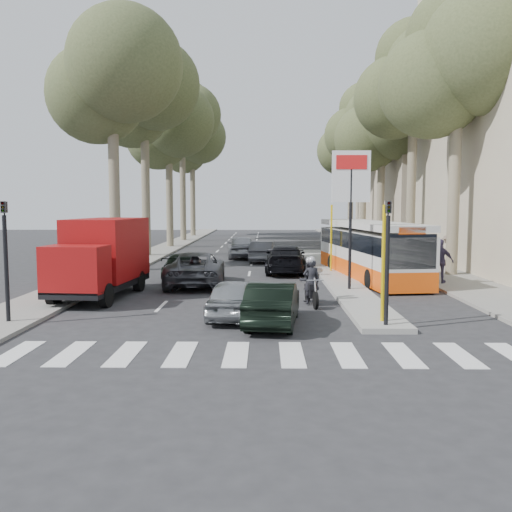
{
  "coord_description": "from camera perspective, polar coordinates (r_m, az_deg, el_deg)",
  "views": [
    {
      "loc": [
        -0.15,
        -16.4,
        3.48
      ],
      "look_at": [
        -0.45,
        3.61,
        1.6
      ],
      "focal_mm": 38.0,
      "sensor_mm": 36.0,
      "label": 1
    }
  ],
  "objects": [
    {
      "name": "queue_car_b",
      "position": [
        27.91,
        3.12,
        -0.31
      ],
      "size": [
        2.24,
        5.07,
        1.45
      ],
      "primitive_type": "imported",
      "rotation": [
        0.0,
        0.0,
        3.1
      ],
      "color": "black",
      "rests_on": "ground"
    },
    {
      "name": "motorcycle",
      "position": [
        19.13,
        5.74,
        -2.77
      ],
      "size": [
        0.79,
        2.02,
        1.72
      ],
      "rotation": [
        0.0,
        0.0,
        0.11
      ],
      "color": "black",
      "rests_on": "ground"
    },
    {
      "name": "ground",
      "position": [
        16.77,
        1.37,
        -6.61
      ],
      "size": [
        120.0,
        120.0,
        0.0
      ],
      "primitive_type": "plane",
      "color": "#28282B",
      "rests_on": "ground"
    },
    {
      "name": "queue_car_a",
      "position": [
        23.68,
        -6.34,
        -1.33
      ],
      "size": [
        2.73,
        5.39,
        1.46
      ],
      "primitive_type": "imported",
      "rotation": [
        0.0,
        0.0,
        3.2
      ],
      "color": "#44454B",
      "rests_on": "ground"
    },
    {
      "name": "queue_car_e",
      "position": [
        26.06,
        -7.63,
        -1.01
      ],
      "size": [
        1.76,
        4.19,
        1.21
      ],
      "primitive_type": "imported",
      "rotation": [
        0.0,
        0.0,
        3.16
      ],
      "color": "black",
      "rests_on": "ground"
    },
    {
      "name": "traffic_light_island",
      "position": [
        15.32,
        13.69,
        1.49
      ],
      "size": [
        0.16,
        0.41,
        3.6
      ],
      "color": "black",
      "rests_on": "ground"
    },
    {
      "name": "tree_r_b",
      "position": [
        36.64,
        16.47,
        17.67
      ],
      "size": [
        7.4,
        7.2,
        15.27
      ],
      "color": "#6B604C",
      "rests_on": "ground"
    },
    {
      "name": "tree_l_b",
      "position": [
        38.11,
        -11.49,
        16.76
      ],
      "size": [
        7.4,
        7.2,
        14.88
      ],
      "color": "#6B604C",
      "rests_on": "ground"
    },
    {
      "name": "tree_r_d",
      "position": [
        51.92,
        11.48,
        13.68
      ],
      "size": [
        7.4,
        7.2,
        14.88
      ],
      "color": "#6B604C",
      "rests_on": "ground"
    },
    {
      "name": "tree_l_d",
      "position": [
        53.72,
        -7.64,
        14.2
      ],
      "size": [
        7.4,
        7.2,
        15.66
      ],
      "color": "#6B604C",
      "rests_on": "ground"
    },
    {
      "name": "median_left",
      "position": [
        45.22,
        -9.13,
        0.97
      ],
      "size": [
        2.4,
        64.0,
        0.12
      ],
      "primitive_type": "cube",
      "color": "gray",
      "rests_on": "ground"
    },
    {
      "name": "tree_l_c",
      "position": [
        45.64,
        -9.01,
        13.57
      ],
      "size": [
        7.4,
        7.2,
        13.71
      ],
      "color": "#6B604C",
      "rests_on": "ground"
    },
    {
      "name": "tree_r_a",
      "position": [
        28.93,
        20.7,
        18.84
      ],
      "size": [
        7.4,
        7.2,
        14.1
      ],
      "color": "#6B604C",
      "rests_on": "ground"
    },
    {
      "name": "tree_r_e",
      "position": [
        59.66,
        10.12,
        11.94
      ],
      "size": [
        7.4,
        7.2,
        14.1
      ],
      "color": "#6B604C",
      "rests_on": "ground"
    },
    {
      "name": "city_bus",
      "position": [
        26.36,
        11.8,
        0.81
      ],
      "size": [
        3.53,
        10.54,
        2.73
      ],
      "rotation": [
        0.0,
        0.0,
        0.13
      ],
      "color": "#FC540E",
      "rests_on": "ground"
    },
    {
      "name": "silver_hatchback",
      "position": [
        16.86,
        -2.38,
        -4.44
      ],
      "size": [
        1.72,
        3.69,
        1.22
      ],
      "primitive_type": "imported",
      "rotation": [
        0.0,
        0.0,
        3.06
      ],
      "color": "#A3A7AB",
      "rests_on": "ground"
    },
    {
      "name": "building_far",
      "position": [
        52.97,
        18.33,
        10.0
      ],
      "size": [
        11.0,
        20.0,
        16.0
      ],
      "primitive_type": "cube",
      "color": "#B7A88E",
      "rests_on": "ground"
    },
    {
      "name": "sidewalk_right",
      "position": [
        42.46,
        12.76,
        0.62
      ],
      "size": [
        3.2,
        70.0,
        0.12
      ],
      "primitive_type": "cube",
      "color": "gray",
      "rests_on": "ground"
    },
    {
      "name": "pedestrian_near",
      "position": [
        24.72,
        18.85,
        -0.51
      ],
      "size": [
        1.21,
        1.12,
        1.9
      ],
      "primitive_type": "imported",
      "rotation": [
        0.0,
        0.0,
        2.47
      ],
      "color": "#3F3652",
      "rests_on": "sidewalk_right"
    },
    {
      "name": "traffic_island",
      "position": [
        27.82,
        7.88,
        -1.7
      ],
      "size": [
        1.5,
        26.0,
        0.16
      ],
      "primitive_type": "cube",
      "color": "gray",
      "rests_on": "ground"
    },
    {
      "name": "billboard",
      "position": [
        21.67,
        9.95,
        5.88
      ],
      "size": [
        1.5,
        12.1,
        5.6
      ],
      "color": "yellow",
      "rests_on": "ground"
    },
    {
      "name": "traffic_light_left",
      "position": [
        17.14,
        -24.91,
        1.54
      ],
      "size": [
        0.16,
        0.41,
        3.6
      ],
      "color": "black",
      "rests_on": "ground"
    },
    {
      "name": "dark_hatchback",
      "position": [
        15.86,
        1.79,
        -4.97
      ],
      "size": [
        1.78,
        3.98,
        1.27
      ],
      "primitive_type": "imported",
      "rotation": [
        0.0,
        0.0,
        3.03
      ],
      "color": "black",
      "rests_on": "ground"
    },
    {
      "name": "red_truck",
      "position": [
        21.26,
        -15.91,
        -0.0
      ],
      "size": [
        2.57,
        5.72,
        2.96
      ],
      "rotation": [
        0.0,
        0.0,
        -0.09
      ],
      "color": "black",
      "rests_on": "ground"
    },
    {
      "name": "queue_car_d",
      "position": [
        33.3,
        0.68,
        0.47
      ],
      "size": [
        1.65,
        3.97,
        1.28
      ],
      "primitive_type": "imported",
      "rotation": [
        0.0,
        0.0,
        3.06
      ],
      "color": "#45474C",
      "rests_on": "ground"
    },
    {
      "name": "tree_r_c",
      "position": [
        43.94,
        13.28,
        13.36
      ],
      "size": [
        7.4,
        7.2,
        13.32
      ],
      "color": "#6B604C",
      "rests_on": "ground"
    },
    {
      "name": "tree_l_e",
      "position": [
        61.45,
        -6.6,
        12.11
      ],
      "size": [
        7.4,
        7.2,
        14.49
      ],
      "color": "#6B604C",
      "rests_on": "ground"
    },
    {
      "name": "pedestrian_far",
      "position": [
        31.75,
        19.51,
        0.55
      ],
      "size": [
        1.15,
        1.13,
        1.73
      ],
      "primitive_type": "imported",
      "rotation": [
        0.0,
        0.0,
        3.9
      ],
      "color": "#6C5C51",
      "rests_on": "sidewalk_right"
    },
    {
      "name": "queue_car_c",
      "position": [
        35.79,
        -1.57,
        1.0
      ],
      "size": [
        2.13,
        4.55,
        1.51
      ],
      "primitive_type": "imported",
      "rotation": [
        0.0,
        0.0,
        3.22
      ],
      "color": "#94969B",
      "rests_on": "ground"
    },
    {
      "name": "tree_l_a",
      "position": [
        30.34,
        -14.67,
        18.35
      ],
      "size": [
        7.4,
        7.2,
        14.1
      ],
      "color": "#6B604C",
      "rests_on": "ground"
    }
  ]
}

